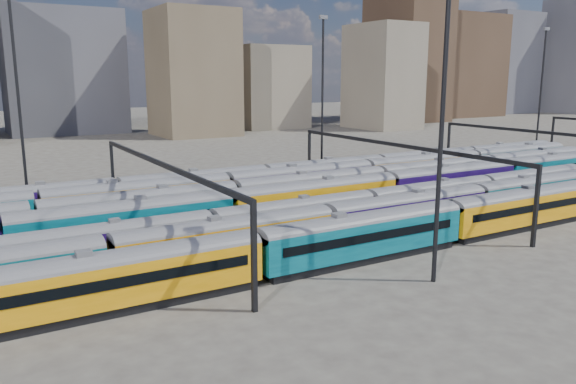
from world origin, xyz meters
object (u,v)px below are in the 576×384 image
mast_2 (443,105)px  rake_0 (521,204)px  rake_1 (327,220)px  rake_2 (211,225)px

mast_2 → rake_0: bearing=19.7°
rake_1 → rake_2: (-9.74, 5.00, -0.23)m
rake_2 → mast_2: size_ratio=4.36×
rake_0 → rake_2: 32.98m
rake_0 → rake_2: size_ratio=0.94×
rake_0 → mast_2: mast_2 is taller
rake_0 → mast_2: 23.59m
mast_2 → rake_2: bearing=125.0°
rake_2 → mast_2: 23.76m
rake_0 → rake_2: bearing=162.3°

